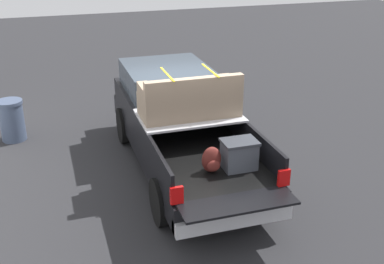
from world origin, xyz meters
TOP-DOWN VIEW (x-y plane):
  - ground_plane at (0.00, 0.00)m, footprint 40.00×40.00m
  - pickup_truck at (0.39, -0.00)m, footprint 6.05×2.06m
  - trash_can at (2.68, 3.39)m, footprint 0.60×0.60m

SIDE VIEW (x-z plane):
  - ground_plane at x=0.00m, z-range 0.00..0.00m
  - trash_can at x=2.68m, z-range 0.01..0.99m
  - pickup_truck at x=0.39m, z-range -0.15..2.08m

